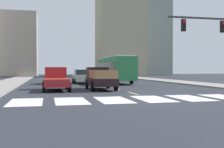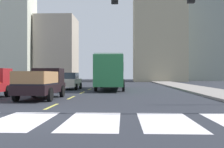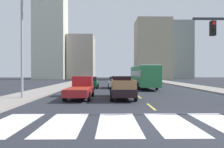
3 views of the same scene
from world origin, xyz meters
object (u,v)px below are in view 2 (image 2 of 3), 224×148
at_px(pickup_stakebed, 43,84).
at_px(sedan_near_left, 70,81).
at_px(traffic_signal_gantry, 217,9).
at_px(city_bus, 111,70).
at_px(sedan_mid, 35,81).

relative_size(pickup_stakebed, sedan_near_left, 1.18).
bearing_deg(traffic_signal_gantry, city_bus, 106.80).
bearing_deg(sedan_near_left, pickup_stakebed, -90.24).
xyz_separation_m(city_bus, traffic_signal_gantry, (4.99, -16.52, 2.20)).
xyz_separation_m(sedan_mid, traffic_signal_gantry, (12.73, -16.50, 3.29)).
relative_size(sedan_mid, sedan_near_left, 1.00).
relative_size(pickup_stakebed, sedan_mid, 1.18).
distance_m(city_bus, sedan_near_left, 4.41).
relative_size(sedan_mid, traffic_signal_gantry, 0.57).
height_order(city_bus, sedan_mid, city_bus).
height_order(pickup_stakebed, sedan_mid, pickup_stakebed).
xyz_separation_m(pickup_stakebed, sedan_mid, (-3.83, 10.27, -0.08)).
bearing_deg(city_bus, sedan_mid, 178.95).
relative_size(sedan_near_left, traffic_signal_gantry, 0.57).
distance_m(pickup_stakebed, city_bus, 11.06).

